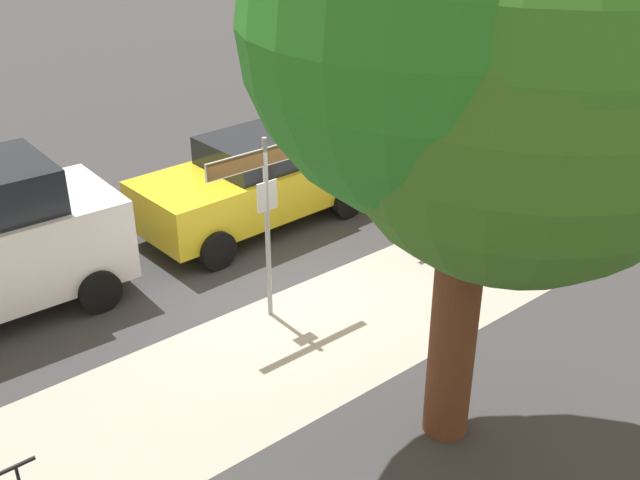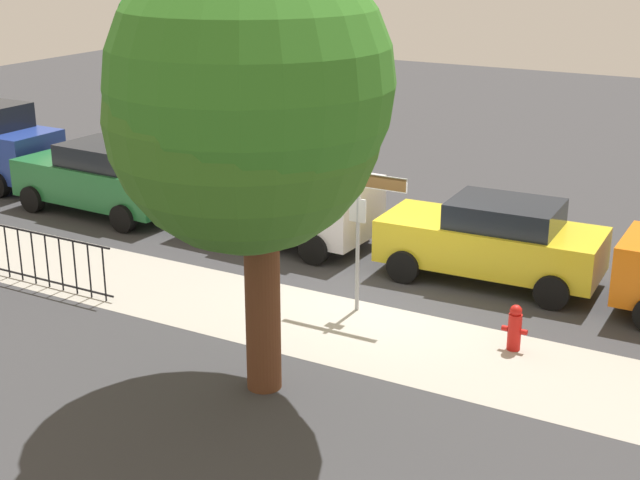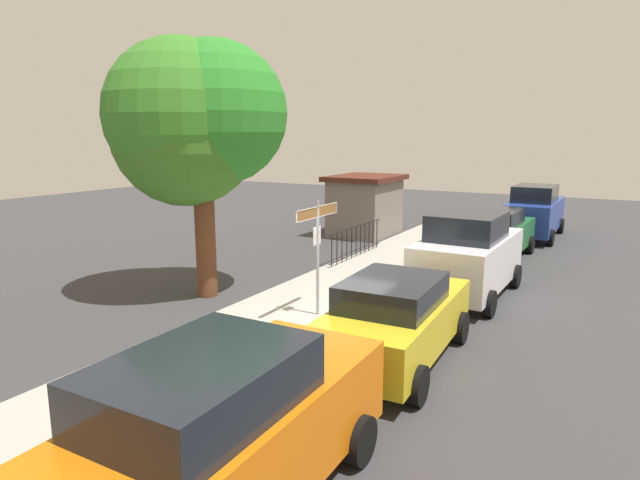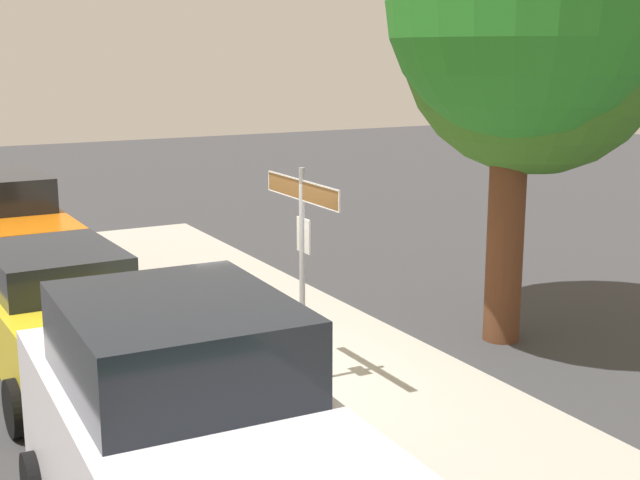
% 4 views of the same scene
% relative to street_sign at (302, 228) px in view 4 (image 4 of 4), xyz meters
% --- Properties ---
extents(ground_plane, '(60.00, 60.00, 0.00)m').
position_rel_street_sign_xyz_m(ground_plane, '(-0.36, -0.40, -1.96)').
color(ground_plane, '#38383A').
extents(sidewalk_strip, '(24.00, 2.60, 0.00)m').
position_rel_street_sign_xyz_m(sidewalk_strip, '(1.64, 0.90, -1.96)').
color(sidewalk_strip, '#AAA599').
rests_on(sidewalk_strip, ground_plane).
extents(street_sign, '(1.81, 0.07, 2.69)m').
position_rel_street_sign_xyz_m(street_sign, '(0.00, 0.00, 0.00)').
color(street_sign, '#9EA0A5').
rests_on(street_sign, ground_plane).
extents(shade_tree, '(4.25, 4.30, 6.48)m').
position_rel_street_sign_xyz_m(shade_tree, '(-0.09, 3.51, 2.50)').
color(shade_tree, brown).
rests_on(shade_tree, ground_plane).
extents(car_orange, '(4.68, 2.02, 1.97)m').
position_rel_street_sign_xyz_m(car_orange, '(-6.41, -2.49, -0.98)').
color(car_orange, orange).
rests_on(car_orange, ground_plane).
extents(car_yellow, '(4.27, 2.07, 1.63)m').
position_rel_street_sign_xyz_m(car_yellow, '(-1.61, -2.56, -1.13)').
color(car_yellow, gold).
rests_on(car_yellow, ground_plane).
extents(car_white, '(4.26, 2.16, 2.20)m').
position_rel_street_sign_xyz_m(car_white, '(3.20, -2.63, -0.88)').
color(car_white, white).
rests_on(car_white, ground_plane).
extents(fire_hydrant, '(0.42, 0.22, 0.78)m').
position_rel_street_sign_xyz_m(fire_hydrant, '(-2.96, 0.20, -1.58)').
color(fire_hydrant, red).
rests_on(fire_hydrant, ground_plane).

